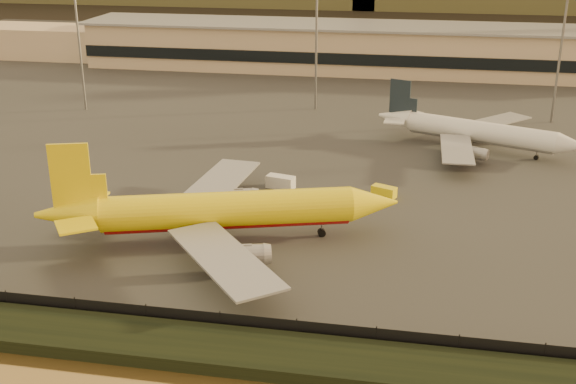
% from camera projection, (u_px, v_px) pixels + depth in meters
% --- Properties ---
extents(ground, '(900.00, 900.00, 0.00)m').
position_uv_depth(ground, '(299.00, 280.00, 85.62)').
color(ground, black).
rests_on(ground, ground).
extents(embankment, '(320.00, 7.00, 1.40)m').
position_uv_depth(embankment, '(269.00, 355.00, 69.77)').
color(embankment, black).
rests_on(embankment, ground).
extents(tarmac, '(320.00, 220.00, 0.20)m').
position_uv_depth(tarmac, '(366.00, 96.00, 172.79)').
color(tarmac, '#2D2D2D').
rests_on(tarmac, ground).
extents(perimeter_fence, '(300.00, 0.05, 2.20)m').
position_uv_depth(perimeter_fence, '(277.00, 328.00, 73.22)').
color(perimeter_fence, black).
rests_on(perimeter_fence, tarmac).
extents(terminal_building, '(202.00, 25.00, 12.60)m').
position_uv_depth(terminal_building, '(324.00, 47.00, 201.11)').
color(terminal_building, tan).
rests_on(terminal_building, tarmac).
extents(apron_light_masts, '(152.20, 12.20, 25.40)m').
position_uv_depth(apron_light_masts, '(435.00, 46.00, 146.28)').
color(apron_light_masts, slate).
rests_on(apron_light_masts, tarmac).
extents(dhl_cargo_jet, '(46.33, 44.24, 14.11)m').
position_uv_depth(dhl_cargo_jet, '(221.00, 211.00, 93.94)').
color(dhl_cargo_jet, yellow).
rests_on(dhl_cargo_jet, tarmac).
extents(white_narrowbody_jet, '(37.70, 35.61, 11.26)m').
position_uv_depth(white_narrowbody_jet, '(477.00, 132.00, 131.52)').
color(white_narrowbody_jet, silver).
rests_on(white_narrowbody_jet, tarmac).
extents(gse_vehicle_yellow, '(4.06, 2.97, 1.67)m').
position_uv_depth(gse_vehicle_yellow, '(384.00, 192.00, 110.17)').
color(gse_vehicle_yellow, yellow).
rests_on(gse_vehicle_yellow, tarmac).
extents(gse_vehicle_white, '(4.75, 2.96, 1.98)m').
position_uv_depth(gse_vehicle_white, '(281.00, 182.00, 113.68)').
color(gse_vehicle_white, silver).
rests_on(gse_vehicle_white, tarmac).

